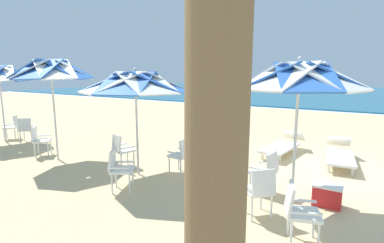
{
  "coord_description": "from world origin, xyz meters",
  "views": [
    {
      "loc": [
        0.54,
        -7.78,
        2.39
      ],
      "look_at": [
        -3.76,
        -0.74,
        1.0
      ],
      "focal_mm": 26.78,
      "sensor_mm": 36.0,
      "label": 1
    }
  ],
  "objects": [
    {
      "name": "plastic_chair_1",
      "position": [
        -0.85,
        -3.36,
        0.5
      ],
      "size": [
        0.63,
        0.63,
        0.87
      ],
      "color": "white",
      "rests_on": "ground"
    },
    {
      "name": "plastic_chair_4",
      "position": [
        -4.69,
        -2.68,
        0.5
      ],
      "size": [
        0.56,
        0.58,
        0.87
      ],
      "color": "white",
      "rests_on": "ground"
    },
    {
      "name": "sun_lounger_2",
      "position": [
        -1.46,
        0.7,
        0.28
      ],
      "size": [
        0.9,
        2.21,
        0.62
      ],
      "color": "white",
      "rests_on": "ground"
    },
    {
      "name": "surf_foam",
      "position": [
        0.0,
        11.94,
        0.01
      ],
      "size": [
        80.0,
        0.7,
        0.01
      ],
      "primitive_type": "cube",
      "color": "white",
      "rests_on": "ground"
    },
    {
      "name": "beach_umbrella_1",
      "position": [
        -3.97,
        -2.86,
        2.18
      ],
      "size": [
        2.51,
        2.51,
        2.52
      ],
      "color": "silver",
      "rests_on": "ground"
    },
    {
      "name": "beach_umbrella_0",
      "position": [
        -0.44,
        -2.78,
        2.32
      ],
      "size": [
        2.15,
        2.15,
        2.67
      ],
      "color": "silver",
      "rests_on": "ground"
    },
    {
      "name": "plastic_chair_0",
      "position": [
        -1.04,
        -2.36,
        0.5
      ],
      "size": [
        0.53,
        0.51,
        0.87
      ],
      "color": "white",
      "rests_on": "ground"
    },
    {
      "name": "plastic_chair_3",
      "position": [
        -3.66,
        -3.78,
        0.5
      ],
      "size": [
        0.63,
        0.62,
        0.87
      ],
      "color": "white",
      "rests_on": "ground"
    },
    {
      "name": "sea",
      "position": [
        0.0,
        30.24,
        0.05
      ],
      "size": [
        80.0,
        36.0,
        0.1
      ],
      "primitive_type": "cube",
      "color": "#19607F",
      "rests_on": "ground"
    },
    {
      "name": "beach_umbrella_2",
      "position": [
        -6.71,
        -3.13,
        2.46
      ],
      "size": [
        2.2,
        2.2,
        2.85
      ],
      "color": "silver",
      "rests_on": "ground"
    },
    {
      "name": "plastic_chair_2",
      "position": [
        -0.14,
        -3.78,
        0.5
      ],
      "size": [
        0.58,
        0.56,
        0.87
      ],
      "color": "white",
      "rests_on": "ground"
    },
    {
      "name": "plastic_chair_8",
      "position": [
        -9.49,
        -2.44,
        0.5
      ],
      "size": [
        0.63,
        0.63,
        0.87
      ],
      "color": "white",
      "rests_on": "ground"
    },
    {
      "name": "cooler_box",
      "position": [
        0.08,
        -2.3,
        0.2
      ],
      "size": [
        0.5,
        0.34,
        0.4
      ],
      "color": "red",
      "rests_on": "ground"
    },
    {
      "name": "sun_lounger_1",
      "position": [
        0.07,
        0.55,
        0.28
      ],
      "size": [
        0.87,
        2.2,
        0.62
      ],
      "color": "white",
      "rests_on": "ground"
    },
    {
      "name": "plastic_chair_6",
      "position": [
        -7.52,
        -3.14,
        0.5
      ],
      "size": [
        0.63,
        0.63,
        0.87
      ],
      "color": "white",
      "rests_on": "ground"
    },
    {
      "name": "ground_plane",
      "position": [
        0.0,
        0.0,
        0.0
      ],
      "size": [
        80.0,
        80.0,
        0.0
      ],
      "primitive_type": "plane",
      "color": "#D3B784"
    },
    {
      "name": "plastic_chair_7",
      "position": [
        -10.48,
        -2.41,
        0.5
      ],
      "size": [
        0.63,
        0.63,
        0.87
      ],
      "color": "white",
      "rests_on": "ground"
    },
    {
      "name": "plastic_chair_5",
      "position": [
        -3.11,
        -2.28,
        0.5
      ],
      "size": [
        0.51,
        0.48,
        0.87
      ],
      "color": "white",
      "rests_on": "ground"
    }
  ]
}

